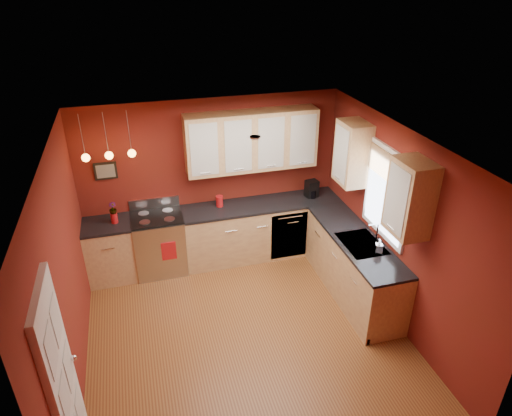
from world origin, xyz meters
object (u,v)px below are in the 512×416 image
object	(u,v)px
coffee_maker	(312,189)
soap_pump	(379,246)
gas_range	(160,243)
sink	(361,245)
red_canister	(220,201)

from	to	relation	value
coffee_maker	soap_pump	bearing A→B (deg)	-92.74
gas_range	soap_pump	bearing A→B (deg)	-33.10
coffee_maker	sink	bearing A→B (deg)	-95.06
red_canister	soap_pump	xyz separation A→B (m)	(1.73, -1.86, 0.01)
sink	soap_pump	distance (m)	0.31
red_canister	soap_pump	size ratio (longest dim) A/B	0.86
gas_range	coffee_maker	distance (m)	2.57
sink	red_canister	xyz separation A→B (m)	(-1.64, 1.59, 0.11)
sink	red_canister	size ratio (longest dim) A/B	4.00
sink	coffee_maker	xyz separation A→B (m)	(-0.12, 1.52, 0.15)
gas_range	red_canister	world-z (taller)	red_canister
sink	coffee_maker	world-z (taller)	sink
gas_range	red_canister	xyz separation A→B (m)	(0.98, 0.08, 0.55)
sink	coffee_maker	size ratio (longest dim) A/B	2.54
gas_range	soap_pump	xyz separation A→B (m)	(2.72, -1.77, 0.56)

